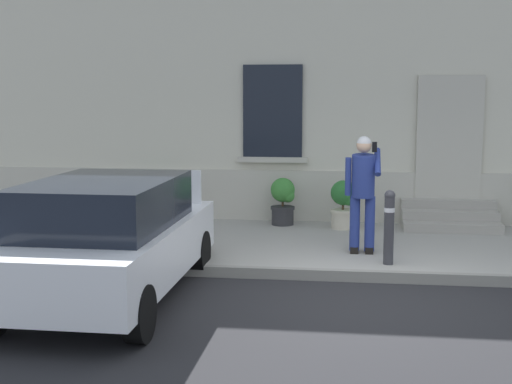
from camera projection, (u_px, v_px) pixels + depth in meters
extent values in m
plane|color=#232326|center=(355.00, 302.00, 8.39)|extent=(80.00, 80.00, 0.00)
cube|color=#99968E|center=(353.00, 246.00, 11.12)|extent=(24.00, 3.60, 0.15)
cube|color=gray|center=(354.00, 276.00, 9.30)|extent=(24.00, 0.12, 0.15)
cube|color=beige|center=(355.00, 28.00, 13.07)|extent=(24.00, 1.40, 7.50)
cube|color=#BCB7A8|center=(352.00, 201.00, 12.81)|extent=(24.00, 0.08, 1.10)
cube|color=black|center=(449.00, 141.00, 12.42)|extent=(1.00, 0.08, 2.10)
cube|color=#BCB7A8|center=(449.00, 138.00, 12.40)|extent=(1.16, 0.06, 2.24)
cube|color=black|center=(273.00, 111.00, 12.76)|extent=(1.10, 0.06, 1.70)
cube|color=#BCB7A8|center=(272.00, 160.00, 12.86)|extent=(1.30, 0.12, 0.10)
cube|color=#9E998E|center=(452.00, 228.00, 11.87)|extent=(1.67, 0.32, 0.16)
cube|color=#9E998E|center=(450.00, 220.00, 12.17)|extent=(1.67, 0.32, 0.32)
cube|color=#9E998E|center=(447.00, 212.00, 12.47)|extent=(1.67, 0.32, 0.48)
cube|color=white|center=(111.00, 250.00, 8.39)|extent=(1.79, 4.02, 0.64)
cube|color=black|center=(105.00, 203.00, 8.16)|extent=(1.56, 2.41, 0.56)
cube|color=black|center=(157.00, 235.00, 10.40)|extent=(1.66, 0.12, 0.20)
cube|color=yellow|center=(157.00, 223.00, 10.37)|extent=(0.52, 0.02, 0.12)
cube|color=#B21414|center=(108.00, 205.00, 10.44)|extent=(0.16, 0.04, 0.18)
cube|color=#B21414|center=(206.00, 207.00, 10.23)|extent=(0.16, 0.04, 0.18)
cube|color=white|center=(151.00, 190.00, 10.04)|extent=(1.49, 0.07, 0.60)
cylinder|color=black|center=(139.00, 314.00, 6.95)|extent=(0.21, 0.60, 0.60)
cylinder|color=black|center=(92.00, 249.00, 9.92)|extent=(0.21, 0.60, 0.60)
cylinder|color=black|center=(200.00, 252.00, 9.70)|extent=(0.21, 0.60, 0.60)
cylinder|color=#333338|center=(389.00, 231.00, 9.56)|extent=(0.14, 0.14, 0.95)
sphere|color=#333338|center=(390.00, 195.00, 9.50)|extent=(0.15, 0.15, 0.15)
cylinder|color=silver|center=(389.00, 210.00, 9.52)|extent=(0.15, 0.15, 0.06)
cylinder|color=#333338|center=(141.00, 225.00, 10.02)|extent=(0.14, 0.14, 0.95)
sphere|color=#333338|center=(140.00, 191.00, 9.95)|extent=(0.15, 0.15, 0.15)
cylinder|color=silver|center=(141.00, 205.00, 9.98)|extent=(0.15, 0.15, 0.06)
cylinder|color=navy|center=(355.00, 223.00, 10.25)|extent=(0.15, 0.15, 0.82)
cube|color=black|center=(354.00, 249.00, 10.37)|extent=(0.12, 0.28, 0.10)
cylinder|color=navy|center=(370.00, 224.00, 10.23)|extent=(0.15, 0.15, 0.82)
cube|color=black|center=(369.00, 249.00, 10.34)|extent=(0.12, 0.28, 0.10)
cylinder|color=navy|center=(363.00, 176.00, 10.11)|extent=(0.34, 0.40, 0.65)
sphere|color=tan|center=(364.00, 145.00, 10.01)|extent=(0.22, 0.22, 0.22)
sphere|color=silver|center=(364.00, 143.00, 10.00)|extent=(0.21, 0.21, 0.21)
cylinder|color=navy|center=(348.00, 177.00, 10.12)|extent=(0.09, 0.14, 0.57)
cylinder|color=navy|center=(378.00, 162.00, 10.03)|extent=(0.09, 0.44, 0.39)
cube|color=black|center=(375.00, 147.00, 9.97)|extent=(0.07, 0.02, 0.15)
cylinder|color=#B25B38|center=(152.00, 213.00, 12.81)|extent=(0.40, 0.40, 0.34)
cylinder|color=#B25B38|center=(152.00, 206.00, 12.79)|extent=(0.44, 0.44, 0.05)
cylinder|color=#47331E|center=(152.00, 198.00, 12.77)|extent=(0.04, 0.04, 0.24)
sphere|color=#1E5628|center=(152.00, 188.00, 12.75)|extent=(0.44, 0.44, 0.44)
sphere|color=#1E5628|center=(157.00, 194.00, 12.70)|extent=(0.24, 0.24, 0.24)
cylinder|color=#2D2D30|center=(283.00, 215.00, 12.56)|extent=(0.40, 0.40, 0.34)
cylinder|color=#2D2D30|center=(283.00, 208.00, 12.54)|extent=(0.44, 0.44, 0.05)
cylinder|color=#47331E|center=(283.00, 200.00, 12.52)|extent=(0.04, 0.04, 0.24)
sphere|color=#387F33|center=(283.00, 190.00, 12.50)|extent=(0.44, 0.44, 0.44)
sphere|color=#387F33|center=(288.00, 196.00, 12.45)|extent=(0.24, 0.24, 0.24)
cylinder|color=beige|center=(343.00, 219.00, 12.20)|extent=(0.40, 0.40, 0.34)
cylinder|color=beige|center=(343.00, 211.00, 12.18)|extent=(0.44, 0.44, 0.05)
cylinder|color=#47331E|center=(343.00, 203.00, 12.16)|extent=(0.04, 0.04, 0.24)
sphere|color=#286B2D|center=(343.00, 193.00, 12.14)|extent=(0.44, 0.44, 0.44)
sphere|color=#286B2D|center=(349.00, 199.00, 12.09)|extent=(0.24, 0.24, 0.24)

